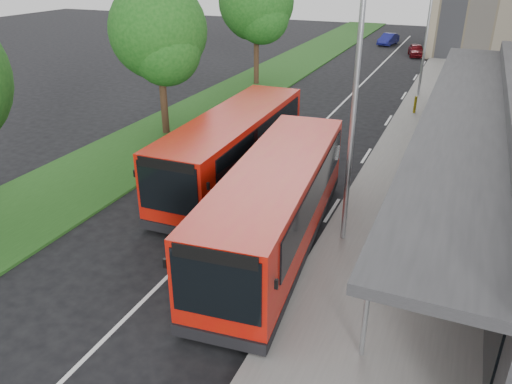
# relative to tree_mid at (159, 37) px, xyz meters

# --- Properties ---
(ground) EXTENTS (120.00, 120.00, 0.00)m
(ground) POSITION_rel_tree_mid_xyz_m (7.01, -9.05, -4.90)
(ground) COLOR black
(ground) RESTS_ON ground
(pavement) EXTENTS (5.00, 80.00, 0.15)m
(pavement) POSITION_rel_tree_mid_xyz_m (13.01, 10.95, -4.83)
(pavement) COLOR slate
(pavement) RESTS_ON ground
(grass_verge) EXTENTS (5.00, 80.00, 0.10)m
(grass_verge) POSITION_rel_tree_mid_xyz_m (0.01, 10.95, -4.85)
(grass_verge) COLOR #1E4716
(grass_verge) RESTS_ON ground
(lane_centre_line) EXTENTS (0.12, 70.00, 0.01)m
(lane_centre_line) POSITION_rel_tree_mid_xyz_m (7.01, 5.95, -4.89)
(lane_centre_line) COLOR silver
(lane_centre_line) RESTS_ON ground
(kerb_dashes) EXTENTS (0.12, 56.00, 0.01)m
(kerb_dashes) POSITION_rel_tree_mid_xyz_m (10.31, 9.95, -4.89)
(kerb_dashes) COLOR silver
(kerb_dashes) RESTS_ON ground
(tree_mid) EXTENTS (4.72, 4.72, 7.59)m
(tree_mid) POSITION_rel_tree_mid_xyz_m (0.00, 0.00, 0.00)
(tree_mid) COLOR #322214
(tree_mid) RESTS_ON ground
(tree_far) EXTENTS (5.10, 5.10, 8.20)m
(tree_far) POSITION_rel_tree_mid_xyz_m (-0.00, 12.00, 0.40)
(tree_far) COLOR #322214
(tree_far) RESTS_ON ground
(lamp_post_near) EXTENTS (1.44, 0.28, 8.00)m
(lamp_post_near) POSITION_rel_tree_mid_xyz_m (11.13, -7.05, -0.18)
(lamp_post_near) COLOR #9CA0A4
(lamp_post_near) RESTS_ON pavement
(lamp_post_far) EXTENTS (1.44, 0.28, 8.00)m
(lamp_post_far) POSITION_rel_tree_mid_xyz_m (11.13, 12.95, -0.18)
(lamp_post_far) COLOR #9CA0A4
(lamp_post_far) RESTS_ON pavement
(bus_main) EXTENTS (3.50, 10.25, 2.85)m
(bus_main) POSITION_rel_tree_mid_xyz_m (9.29, -8.18, -3.44)
(bus_main) COLOR #AC0D09
(bus_main) RESTS_ON ground
(bus_second) EXTENTS (2.80, 10.13, 2.85)m
(bus_second) POSITION_rel_tree_mid_xyz_m (5.91, -4.18, -3.44)
(bus_second) COLOR #AC0D09
(bus_second) RESTS_ON ground
(litter_bin) EXTENTS (0.53, 0.53, 0.82)m
(litter_bin) POSITION_rel_tree_mid_xyz_m (13.08, 2.14, -4.34)
(litter_bin) COLOR #342115
(litter_bin) RESTS_ON pavement
(bollard) EXTENTS (0.18, 0.18, 0.98)m
(bollard) POSITION_rel_tree_mid_xyz_m (11.50, 8.54, -4.26)
(bollard) COLOR yellow
(bollard) RESTS_ON pavement
(car_near) EXTENTS (1.97, 3.45, 1.11)m
(car_near) POSITION_rel_tree_mid_xyz_m (9.20, 28.04, -4.35)
(car_near) COLOR #610D13
(car_near) RESTS_ON ground
(car_far) EXTENTS (1.82, 3.63, 1.14)m
(car_far) POSITION_rel_tree_mid_xyz_m (5.70, 33.62, -4.33)
(car_far) COLOR navy
(car_far) RESTS_ON ground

